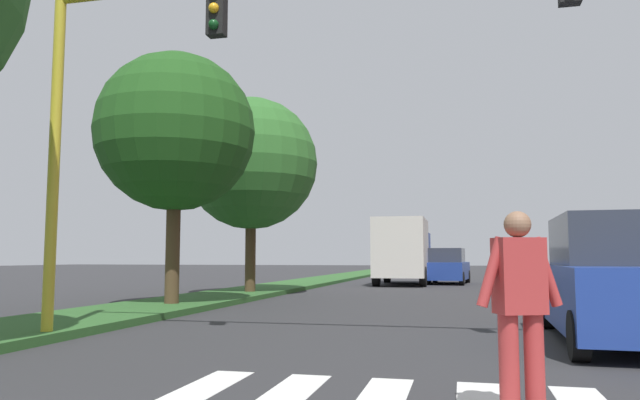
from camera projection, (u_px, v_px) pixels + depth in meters
name	position (u px, v px, depth m)	size (l,w,h in m)	color
ground_plane	(466.00, 286.00, 26.97)	(140.00, 140.00, 0.00)	#2D2D30
median_strip	(293.00, 285.00, 26.77)	(2.65, 64.00, 0.15)	#2D5B28
tree_mid	(175.00, 132.00, 15.53)	(4.12, 4.12, 6.47)	#4C3823
tree_far	(251.00, 164.00, 20.83)	(4.59, 4.59, 6.72)	#4C3823
traffic_light_gantry	(216.00, 56.00, 9.17)	(9.36, 0.30, 6.00)	gold
pedestrian_performer	(520.00, 304.00, 4.88)	(0.72, 0.37, 1.69)	#B23333
suv_crossing	(618.00, 282.00, 9.22)	(2.09, 4.65, 1.97)	navy
sedan_midblock	(447.00, 267.00, 29.68)	(2.24, 4.23, 1.76)	navy
truck_box_delivery	(403.00, 251.00, 28.85)	(2.40, 6.20, 3.10)	navy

